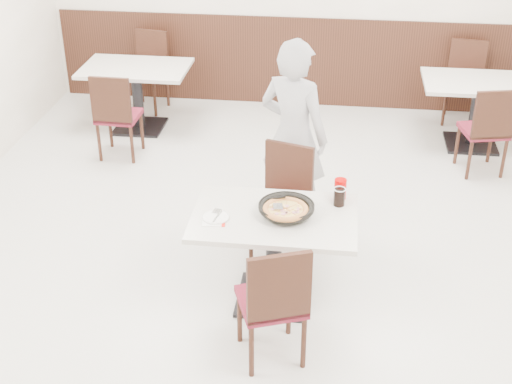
# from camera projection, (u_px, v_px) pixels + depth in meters

# --- Properties ---
(floor) EXTENTS (7.00, 7.00, 0.00)m
(floor) POSITION_uv_depth(u_px,v_px,m) (261.00, 256.00, 6.05)
(floor) COLOR #ABABA6
(floor) RESTS_ON ground
(wainscot_back) EXTENTS (5.90, 0.03, 1.10)m
(wainscot_back) POSITION_uv_depth(u_px,v_px,m) (294.00, 62.00, 8.81)
(wainscot_back) COLOR black
(wainscot_back) RESTS_ON floor
(main_table) EXTENTS (1.20, 0.81, 0.75)m
(main_table) POSITION_uv_depth(u_px,v_px,m) (274.00, 258.00, 5.35)
(main_table) COLOR silver
(main_table) RESTS_ON floor
(chair_near) EXTENTS (0.54, 0.54, 0.95)m
(chair_near) POSITION_uv_depth(u_px,v_px,m) (271.00, 299.00, 4.76)
(chair_near) COLOR black
(chair_near) RESTS_ON floor
(chair_far) EXTENTS (0.53, 0.53, 0.95)m
(chair_far) POSITION_uv_depth(u_px,v_px,m) (280.00, 205.00, 5.85)
(chair_far) COLOR black
(chair_far) RESTS_ON floor
(trivet) EXTENTS (0.13, 0.13, 0.04)m
(trivet) POSITION_uv_depth(u_px,v_px,m) (279.00, 212.00, 5.18)
(trivet) COLOR black
(trivet) RESTS_ON main_table
(pizza_pan) EXTENTS (0.37, 0.37, 0.01)m
(pizza_pan) POSITION_uv_depth(u_px,v_px,m) (286.00, 210.00, 5.16)
(pizza_pan) COLOR black
(pizza_pan) RESTS_ON trivet
(pizza) EXTENTS (0.29, 0.29, 0.02)m
(pizza) POSITION_uv_depth(u_px,v_px,m) (286.00, 211.00, 5.11)
(pizza) COLOR #B27B47
(pizza) RESTS_ON pizza_pan
(pizza_server) EXTENTS (0.08, 0.10, 0.00)m
(pizza_server) POSITION_uv_depth(u_px,v_px,m) (278.00, 206.00, 5.10)
(pizza_server) COLOR silver
(pizza_server) RESTS_ON pizza
(napkin) EXTENTS (0.17, 0.17, 0.00)m
(napkin) POSITION_uv_depth(u_px,v_px,m) (213.00, 221.00, 5.11)
(napkin) COLOR white
(napkin) RESTS_ON main_table
(side_plate) EXTENTS (0.19, 0.19, 0.01)m
(side_plate) POSITION_uv_depth(u_px,v_px,m) (216.00, 217.00, 5.13)
(side_plate) COLOR white
(side_plate) RESTS_ON napkin
(fork) EXTENTS (0.05, 0.16, 0.00)m
(fork) POSITION_uv_depth(u_px,v_px,m) (217.00, 217.00, 5.12)
(fork) COLOR silver
(fork) RESTS_ON side_plate
(cola_glass) EXTENTS (0.08, 0.08, 0.13)m
(cola_glass) POSITION_uv_depth(u_px,v_px,m) (339.00, 197.00, 5.28)
(cola_glass) COLOR black
(cola_glass) RESTS_ON main_table
(red_cup) EXTENTS (0.09, 0.09, 0.16)m
(red_cup) POSITION_uv_depth(u_px,v_px,m) (340.00, 189.00, 5.36)
(red_cup) COLOR #AC0000
(red_cup) RESTS_ON main_table
(diner_person) EXTENTS (0.74, 0.63, 1.73)m
(diner_person) POSITION_uv_depth(u_px,v_px,m) (294.00, 136.00, 6.11)
(diner_person) COLOR #A6A6AB
(diner_person) RESTS_ON floor
(bg_table_left) EXTENTS (1.24, 0.86, 0.75)m
(bg_table_left) POSITION_uv_depth(u_px,v_px,m) (138.00, 98.00, 8.22)
(bg_table_left) COLOR silver
(bg_table_left) RESTS_ON floor
(bg_chair_left_near) EXTENTS (0.43, 0.43, 0.95)m
(bg_chair_left_near) POSITION_uv_depth(u_px,v_px,m) (119.00, 114.00, 7.54)
(bg_chair_left_near) COLOR black
(bg_chair_left_near) RESTS_ON floor
(bg_chair_left_far) EXTENTS (0.50, 0.50, 0.95)m
(bg_chair_left_far) POSITION_uv_depth(u_px,v_px,m) (147.00, 73.00, 8.67)
(bg_chair_left_far) COLOR black
(bg_chair_left_far) RESTS_ON floor
(bg_table_right) EXTENTS (1.25, 0.87, 0.75)m
(bg_table_right) POSITION_uv_depth(u_px,v_px,m) (475.00, 114.00, 7.80)
(bg_table_right) COLOR silver
(bg_table_right) RESTS_ON floor
(bg_chair_right_near) EXTENTS (0.50, 0.50, 0.95)m
(bg_chair_right_near) POSITION_uv_depth(u_px,v_px,m) (484.00, 128.00, 7.21)
(bg_chair_right_near) COLOR black
(bg_chair_right_near) RESTS_ON floor
(bg_chair_right_far) EXTENTS (0.49, 0.49, 0.95)m
(bg_chair_right_far) POSITION_uv_depth(u_px,v_px,m) (464.00, 84.00, 8.33)
(bg_chair_right_far) COLOR black
(bg_chair_right_far) RESTS_ON floor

